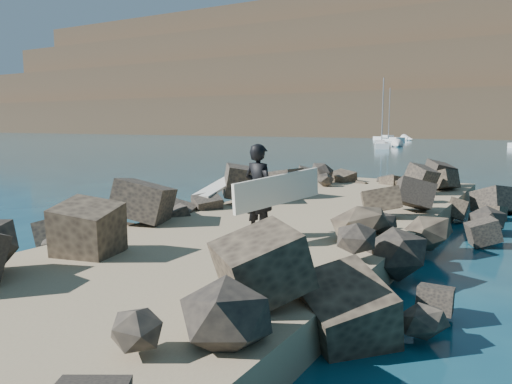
# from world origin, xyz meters

# --- Properties ---
(ground) EXTENTS (800.00, 800.00, 0.00)m
(ground) POSITION_xyz_m (0.00, 0.00, 0.00)
(ground) COLOR #0F384C
(ground) RESTS_ON ground
(jetty) EXTENTS (6.00, 26.00, 0.60)m
(jetty) POSITION_xyz_m (0.00, -2.00, 0.30)
(jetty) COLOR #8C7759
(jetty) RESTS_ON ground
(riprap_left) EXTENTS (2.60, 22.00, 1.00)m
(riprap_left) POSITION_xyz_m (-2.90, -1.50, 0.50)
(riprap_left) COLOR black
(riprap_left) RESTS_ON ground
(riprap_right) EXTENTS (2.60, 22.00, 1.00)m
(riprap_right) POSITION_xyz_m (2.90, -1.50, 0.50)
(riprap_right) COLOR black
(riprap_right) RESTS_ON ground
(surfboard_resting) EXTENTS (0.60, 2.22, 0.07)m
(surfboard_resting) POSITION_xyz_m (-2.98, 2.03, 1.04)
(surfboard_resting) COLOR white
(surfboard_resting) RESTS_ON riprap_left
(surfer_with_board) EXTENTS (1.23, 2.34, 1.95)m
(surfer_with_board) POSITION_xyz_m (0.31, -1.30, 1.58)
(surfer_with_board) COLOR black
(surfer_with_board) RESTS_ON jetty
(sailboat_e) EXTENTS (6.77, 6.52, 9.23)m
(sailboat_e) POSITION_xyz_m (-18.82, 77.19, 0.35)
(sailboat_e) COLOR silver
(sailboat_e) RESTS_ON ground
(sailboat_a) EXTENTS (3.64, 7.26, 8.58)m
(sailboat_a) POSITION_xyz_m (-12.22, 50.36, 0.35)
(sailboat_a) COLOR silver
(sailboat_a) RESTS_ON ground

